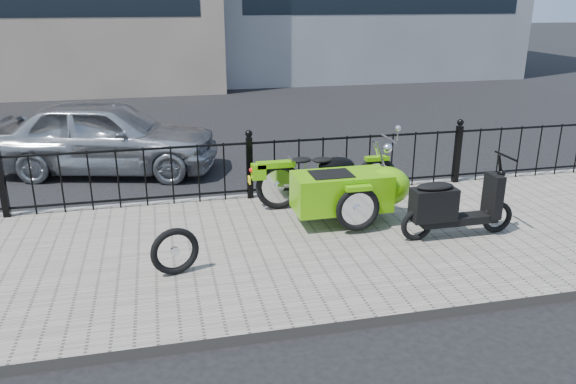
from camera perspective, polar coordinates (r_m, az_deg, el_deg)
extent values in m
plane|color=black|center=(7.61, -2.20, -4.64)|extent=(120.00, 120.00, 0.00)
cube|color=slate|center=(7.14, -1.43, -5.77)|extent=(30.00, 3.80, 0.12)
cube|color=gray|center=(8.91, -3.99, -0.64)|extent=(30.00, 0.10, 0.12)
cylinder|color=black|center=(8.50, -3.98, 4.96)|extent=(14.00, 0.04, 0.04)
cylinder|color=black|center=(8.72, -3.87, 0.17)|extent=(14.00, 0.04, 0.04)
cube|color=black|center=(8.79, -27.05, 0.68)|extent=(0.09, 0.09, 0.96)
cube|color=black|center=(8.61, -3.92, 2.44)|extent=(0.09, 0.09, 0.96)
sphere|color=black|center=(8.47, -4.00, 5.94)|extent=(0.11, 0.11, 0.11)
cube|color=black|center=(9.77, 16.81, 3.68)|extent=(0.09, 0.09, 0.96)
sphere|color=black|center=(9.65, 17.11, 6.77)|extent=(0.11, 0.11, 0.11)
cube|color=black|center=(21.53, 10.04, 18.68)|extent=(10.50, 0.06, 1.00)
torus|color=black|center=(8.59, 8.91, 1.28)|extent=(0.69, 0.09, 0.69)
torus|color=black|center=(8.17, -0.92, 0.56)|extent=(0.69, 0.09, 0.69)
torus|color=black|center=(7.35, 7.10, -1.75)|extent=(0.60, 0.08, 0.60)
cube|color=gray|center=(8.34, 4.12, 1.06)|extent=(0.34, 0.22, 0.24)
cylinder|color=black|center=(8.37, 4.11, 0.61)|extent=(1.40, 0.04, 0.04)
ellipsoid|color=black|center=(8.31, 4.95, 2.69)|extent=(0.54, 0.29, 0.26)
cylinder|color=silver|center=(8.50, 10.25, 5.34)|extent=(0.03, 0.56, 0.03)
cylinder|color=silver|center=(8.53, 9.39, 3.29)|extent=(0.25, 0.04, 0.59)
sphere|color=silver|center=(8.52, 10.07, 4.42)|extent=(0.15, 0.15, 0.15)
cube|color=#5DB508|center=(8.50, 9.02, 3.40)|extent=(0.36, 0.12, 0.06)
cube|color=#5DB508|center=(8.05, -1.28, 2.83)|extent=(0.55, 0.16, 0.08)
ellipsoid|color=black|center=(8.22, 3.51, 3.27)|extent=(0.31, 0.22, 0.08)
ellipsoid|color=black|center=(8.13, 1.35, 3.27)|extent=(0.31, 0.22, 0.08)
sphere|color=red|center=(8.01, -3.72, 2.25)|extent=(0.07, 0.07, 0.07)
cube|color=yellow|center=(8.16, -3.95, 1.23)|extent=(0.02, 0.14, 0.10)
cube|color=#5DB508|center=(7.62, 5.44, 0.08)|extent=(1.30, 0.62, 0.50)
ellipsoid|color=#5DB508|center=(7.84, 9.96, 0.61)|extent=(0.65, 0.60, 0.54)
cube|color=black|center=(7.50, 4.41, 1.66)|extent=(0.55, 0.43, 0.06)
cube|color=#5DB508|center=(7.25, 7.20, 0.39)|extent=(0.34, 0.11, 0.06)
torus|color=black|center=(7.89, 20.48, -2.39)|extent=(0.43, 0.07, 0.43)
torus|color=black|center=(7.34, 12.95, -3.24)|extent=(0.43, 0.07, 0.43)
cube|color=black|center=(7.59, 16.86, -2.69)|extent=(1.04, 0.23, 0.10)
cube|color=black|center=(7.34, 14.56, -1.23)|extent=(0.57, 0.27, 0.42)
ellipsoid|color=black|center=(7.26, 14.72, 0.55)|extent=(0.49, 0.24, 0.09)
cube|color=black|center=(7.74, 20.09, -0.34)|extent=(0.13, 0.31, 0.57)
cylinder|color=black|center=(7.68, 20.81, 1.91)|extent=(0.16, 0.04, 0.46)
cylinder|color=black|center=(7.65, 21.26, 3.41)|extent=(0.03, 0.46, 0.03)
torus|color=black|center=(6.40, -11.41, -5.93)|extent=(0.56, 0.21, 0.56)
imported|color=#A9ABB0|center=(10.79, -17.99, 5.43)|extent=(4.29, 2.56, 1.37)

